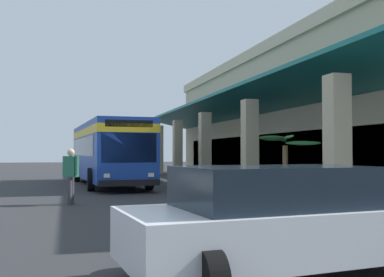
% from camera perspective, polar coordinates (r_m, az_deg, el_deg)
% --- Properties ---
extents(ground, '(120.00, 120.00, 0.00)m').
position_cam_1_polar(ground, '(23.39, 10.67, -5.80)').
color(ground, '#2D2D30').
extents(curb_strip, '(35.95, 0.50, 0.12)m').
position_cam_1_polar(curb_strip, '(23.34, -2.31, -5.69)').
color(curb_strip, '#9E998E').
rests_on(curb_strip, ground).
extents(plaza_building, '(30.26, 13.56, 7.41)m').
position_cam_1_polar(plaza_building, '(27.23, 17.85, 2.64)').
color(plaza_building, '#C6B793').
rests_on(plaza_building, ground).
extents(transit_bus, '(11.35, 3.28, 3.34)m').
position_cam_1_polar(transit_bus, '(23.86, -10.46, -1.27)').
color(transit_bus, '#193D9E').
rests_on(transit_bus, ground).
extents(parked_sedan_white, '(2.73, 4.56, 1.47)m').
position_cam_1_polar(parked_sedan_white, '(6.30, 11.37, -9.96)').
color(parked_sedan_white, silver).
rests_on(parked_sedan_white, ground).
extents(pedestrian, '(0.61, 0.51, 1.78)m').
position_cam_1_polar(pedestrian, '(15.09, -14.92, -4.15)').
color(pedestrian, '#38383D').
rests_on(pedestrian, ground).
extents(potted_palm, '(1.87, 1.98, 2.19)m').
position_cam_1_polar(potted_palm, '(14.21, 11.60, -5.73)').
color(potted_palm, '#4C4742').
rests_on(potted_palm, ground).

